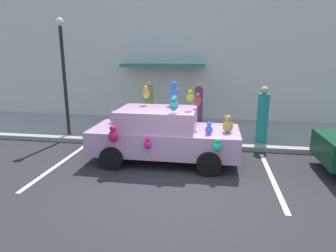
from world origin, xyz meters
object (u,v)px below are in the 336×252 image
object	(u,v)px
teddy_bear_on_sidewalk	(183,130)
street_lamp_post	(63,66)
pedestrian_near_shopfront	(199,106)
plush_covered_car	(163,134)
pedestrian_by_lamp	(263,117)
pedestrian_walking_past	(149,105)

from	to	relation	value
teddy_bear_on_sidewalk	street_lamp_post	xyz separation A→B (m)	(-4.24, 0.05, 2.14)
pedestrian_near_shopfront	street_lamp_post	bearing A→B (deg)	-156.54
plush_covered_car	street_lamp_post	distance (m)	4.59
street_lamp_post	pedestrian_by_lamp	distance (m)	7.05
pedestrian_near_shopfront	teddy_bear_on_sidewalk	bearing A→B (deg)	-100.88
teddy_bear_on_sidewalk	pedestrian_walking_past	size ratio (longest dim) A/B	0.41
teddy_bear_on_sidewalk	pedestrian_near_shopfront	xyz separation A→B (m)	(0.40, 2.06, 0.51)
teddy_bear_on_sidewalk	pedestrian_by_lamp	size ratio (longest dim) A/B	0.40
pedestrian_near_shopfront	pedestrian_walking_past	size ratio (longest dim) A/B	0.99
plush_covered_car	pedestrian_walking_past	bearing A→B (deg)	108.76
teddy_bear_on_sidewalk	pedestrian_walking_past	bearing A→B (deg)	130.65
pedestrian_near_shopfront	pedestrian_by_lamp	world-z (taller)	pedestrian_by_lamp
teddy_bear_on_sidewalk	pedestrian_walking_past	distance (m)	2.53
plush_covered_car	teddy_bear_on_sidewalk	distance (m)	1.75
pedestrian_walking_past	plush_covered_car	bearing A→B (deg)	-71.24
teddy_bear_on_sidewalk	plush_covered_car	bearing A→B (deg)	-103.53
plush_covered_car	pedestrian_near_shopfront	distance (m)	3.82
plush_covered_car	street_lamp_post	size ratio (longest dim) A/B	1.03
plush_covered_car	street_lamp_post	xyz separation A→B (m)	(-3.84, 1.72, 1.83)
plush_covered_car	pedestrian_near_shopfront	world-z (taller)	plush_covered_car
teddy_bear_on_sidewalk	pedestrian_by_lamp	distance (m)	2.68
teddy_bear_on_sidewalk	pedestrian_by_lamp	world-z (taller)	pedestrian_by_lamp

